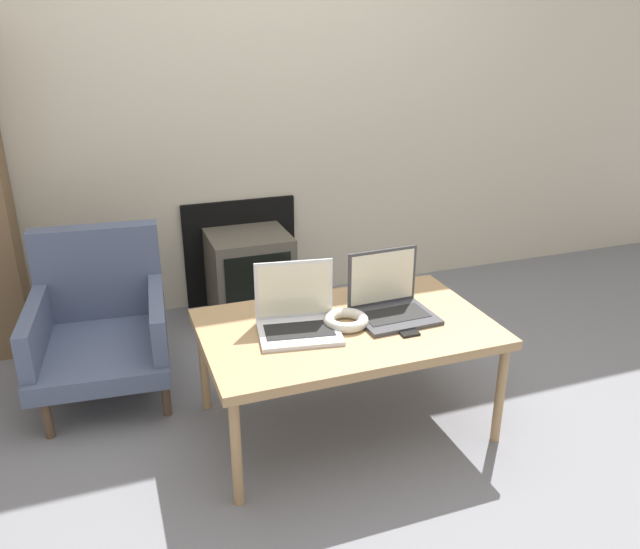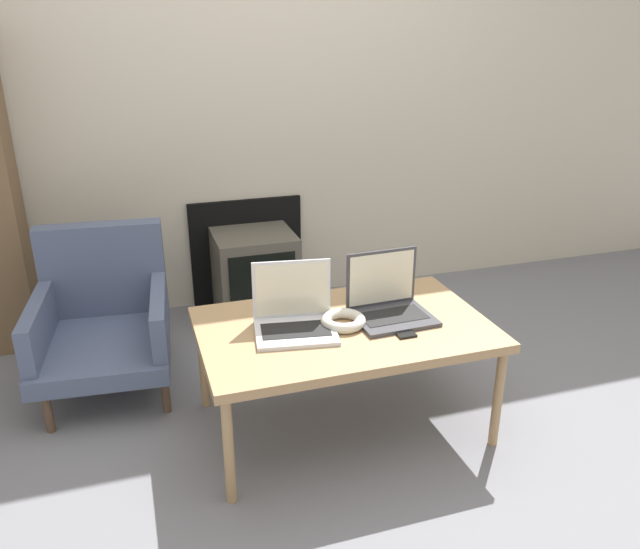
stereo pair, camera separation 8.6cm
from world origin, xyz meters
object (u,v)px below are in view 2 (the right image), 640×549
(tv, at_px, (255,274))
(headphones, at_px, (343,321))
(laptop_right, at_px, (389,302))
(armchair, at_px, (103,313))
(phone, at_px, (402,330))
(laptop_left, at_px, (294,316))

(tv, bearing_deg, headphones, -84.92)
(laptop_right, height_order, tv, laptop_right)
(armchair, bearing_deg, phone, -31.75)
(phone, relative_size, tv, 0.26)
(tv, relative_size, armchair, 0.66)
(laptop_right, xyz_separation_m, headphones, (-0.20, -0.03, -0.03))
(headphones, xyz_separation_m, armchair, (-0.89, 0.69, -0.15))
(headphones, bearing_deg, armchair, 141.97)
(headphones, xyz_separation_m, phone, (0.19, -0.11, -0.02))
(armchair, bearing_deg, laptop_right, -26.27)
(headphones, distance_m, tv, 1.17)
(laptop_left, bearing_deg, tv, 94.69)
(laptop_left, relative_size, armchair, 0.47)
(laptop_right, distance_m, headphones, 0.21)
(headphones, height_order, phone, headphones)
(phone, relative_size, armchair, 0.17)
(laptop_right, distance_m, armchair, 1.28)
(phone, distance_m, armchair, 1.35)
(laptop_left, height_order, phone, laptop_left)
(laptop_left, distance_m, phone, 0.41)
(laptop_left, bearing_deg, armchair, 145.67)
(laptop_right, relative_size, headphones, 1.77)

